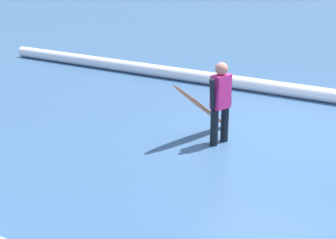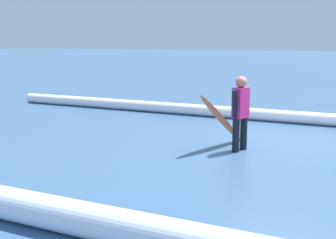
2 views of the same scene
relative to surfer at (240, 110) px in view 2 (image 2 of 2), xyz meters
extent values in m
plane|color=#395C84|center=(-0.74, -0.85, -0.81)|extent=(196.49, 196.49, 0.00)
cylinder|color=black|center=(0.04, 0.13, -0.48)|extent=(0.14, 0.14, 0.66)
cylinder|color=black|center=(-0.04, -0.13, -0.48)|extent=(0.14, 0.14, 0.66)
cube|color=#D82672|center=(0.00, 0.00, 0.14)|extent=(0.29, 0.38, 0.59)
sphere|color=tan|center=(0.00, 0.00, 0.54)|extent=(0.22, 0.22, 0.22)
cylinder|color=black|center=(0.06, 0.21, 0.14)|extent=(0.09, 0.18, 0.54)
cylinder|color=black|center=(-0.06, -0.21, 0.14)|extent=(0.09, 0.16, 0.54)
ellipsoid|color=#E55926|center=(0.41, -0.12, -0.25)|extent=(0.59, 1.55, 1.16)
ellipsoid|color=red|center=(0.41, -0.12, -0.24)|extent=(0.38, 1.22, 0.94)
cylinder|color=white|center=(1.16, 4.47, -0.62)|extent=(19.13, 0.52, 0.39)
camera|label=1|loc=(-3.15, 7.19, 2.39)|focal=50.57mm
camera|label=2|loc=(-2.30, 8.17, 1.30)|focal=46.73mm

